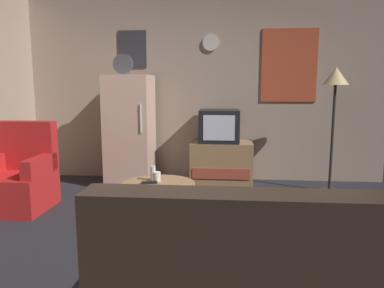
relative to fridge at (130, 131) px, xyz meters
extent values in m
plane|color=#232328|center=(0.94, -1.97, -0.75)|extent=(12.00, 12.00, 0.00)
cube|color=tan|center=(0.94, 0.48, 0.63)|extent=(5.20, 0.10, 2.77)
cube|color=#C64C2D|center=(2.17, 0.42, 0.88)|extent=(0.76, 0.02, 1.00)
cube|color=#333338|center=(-0.04, 0.42, 1.12)|extent=(0.40, 0.02, 0.52)
cylinder|color=silver|center=(1.07, 0.42, 1.20)|extent=(0.22, 0.03, 0.22)
cube|color=beige|center=(0.00, 0.00, 0.00)|extent=(0.60, 0.60, 1.50)
cylinder|color=silver|center=(0.22, -0.30, 0.20)|extent=(0.02, 0.02, 0.36)
cylinder|color=#4C4C51|center=(-0.05, -0.08, 0.89)|extent=(0.26, 0.04, 0.26)
cube|color=#9E754C|center=(1.25, 0.13, -0.46)|extent=(0.84, 0.52, 0.60)
cube|color=#AD4733|center=(1.25, -0.13, -0.55)|extent=(0.76, 0.01, 0.14)
cube|color=black|center=(1.21, 0.13, 0.06)|extent=(0.54, 0.50, 0.44)
cube|color=silver|center=(1.21, -0.12, 0.06)|extent=(0.41, 0.01, 0.33)
cylinder|color=#332D28|center=(2.66, -0.10, -0.74)|extent=(0.24, 0.24, 0.02)
cylinder|color=#332D28|center=(2.66, -0.10, -0.05)|extent=(0.04, 0.04, 1.40)
cone|color=#F2D18C|center=(2.66, -0.10, 0.73)|extent=(0.32, 0.32, 0.22)
cylinder|color=#9E754C|center=(0.65, -1.46, -0.73)|extent=(0.72, 0.72, 0.04)
cylinder|color=#9E754C|center=(0.65, -1.46, -0.54)|extent=(0.24, 0.24, 0.38)
cylinder|color=#9E754C|center=(0.65, -1.46, -0.35)|extent=(0.72, 0.72, 0.04)
cylinder|color=silver|center=(0.58, -1.37, -0.26)|extent=(0.05, 0.05, 0.15)
cylinder|color=silver|center=(0.62, -1.37, -0.29)|extent=(0.08, 0.08, 0.09)
cube|color=black|center=(0.57, -1.48, -0.32)|extent=(0.16, 0.08, 0.02)
cube|color=red|center=(-0.99, -1.15, -0.55)|extent=(0.68, 0.68, 0.40)
cube|color=red|center=(-0.99, -0.89, -0.07)|extent=(0.68, 0.16, 0.56)
cube|color=red|center=(-0.71, -1.15, -0.25)|extent=(0.12, 0.60, 0.20)
cube|color=#38281E|center=(1.54, -3.43, -0.09)|extent=(1.70, 0.20, 0.52)
camera|label=1|loc=(1.29, -4.91, 0.60)|focal=34.61mm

